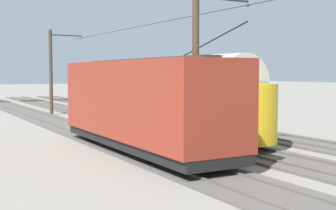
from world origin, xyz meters
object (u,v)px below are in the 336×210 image
catenary_pole_foreground (52,71)px  catenary_pole_mid_near (197,69)px  vintage_streetcar (162,93)px  boxcar_adjacent (142,103)px

catenary_pole_foreground → catenary_pole_mid_near: (0.00, 21.40, 0.00)m
vintage_streetcar → catenary_pole_mid_near: 8.07m
boxcar_adjacent → catenary_pole_mid_near: catenary_pole_mid_near is taller
catenary_pole_foreground → catenary_pole_mid_near: bearing=90.0°
vintage_streetcar → catenary_pole_foreground: size_ratio=2.59×
catenary_pole_foreground → vintage_streetcar: bearing=100.4°
boxcar_adjacent → catenary_pole_foreground: (-1.47, -19.41, 1.42)m
vintage_streetcar → catenary_pole_mid_near: catenary_pole_mid_near is taller
catenary_pole_mid_near → boxcar_adjacent: bearing=-53.4°
catenary_pole_foreground → catenary_pole_mid_near: 21.40m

